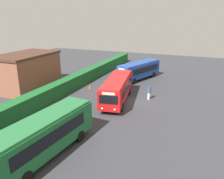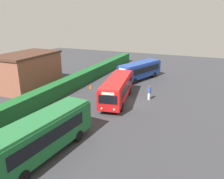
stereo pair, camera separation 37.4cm
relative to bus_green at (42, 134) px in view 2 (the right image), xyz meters
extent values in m
plane|color=#38383D|center=(13.90, -2.42, -1.88)|extent=(77.35, 77.35, 0.00)
cube|color=#19602D|center=(-0.01, 0.00, -0.07)|extent=(10.10, 3.33, 2.52)
cube|color=#27723C|center=(-0.01, 0.00, 1.29)|extent=(9.78, 3.10, 0.20)
cube|color=black|center=(-0.20, 1.28, 0.23)|extent=(7.72, 0.70, 1.01)
cube|color=black|center=(-0.41, -1.23, 0.23)|extent=(7.72, 0.70, 1.01)
cube|color=black|center=(4.95, -0.42, 0.23)|extent=(0.21, 2.04, 1.06)
cube|color=silver|center=(4.95, -0.42, 1.01)|extent=(0.16, 1.37, 0.28)
cylinder|color=black|center=(3.16, 0.88, -1.38)|extent=(1.02, 0.36, 1.00)
cylinder|color=black|center=(2.96, -1.40, -1.38)|extent=(1.02, 0.36, 1.00)
cylinder|color=black|center=(-2.97, 1.40, -1.38)|extent=(1.02, 0.36, 1.00)
cylinder|color=black|center=(-3.17, -0.88, -1.38)|extent=(1.02, 0.36, 1.00)
sphere|color=silver|center=(5.03, 0.26, -0.98)|extent=(0.22, 0.22, 0.22)
sphere|color=silver|center=(4.91, -1.11, -0.98)|extent=(0.22, 0.22, 0.22)
cube|color=red|center=(13.46, -0.81, -0.18)|extent=(10.10, 4.26, 2.30)
cube|color=red|center=(13.46, -0.81, 1.07)|extent=(9.77, 4.01, 0.20)
cube|color=black|center=(13.99, -2.02, 0.09)|extent=(7.53, 1.41, 0.92)
cube|color=black|center=(13.53, 0.51, 0.09)|extent=(7.53, 1.41, 0.92)
cube|color=black|center=(8.63, -1.69, 0.09)|extent=(0.41, 2.06, 0.97)
cube|color=silver|center=(8.63, -1.69, 0.79)|extent=(0.29, 1.38, 0.28)
cylinder|color=black|center=(10.69, -2.51, -1.38)|extent=(1.03, 0.46, 1.00)
cylinder|color=black|center=(10.26, -0.20, -1.38)|extent=(1.03, 0.46, 1.00)
cylinder|color=black|center=(16.66, -1.41, -1.38)|extent=(1.03, 0.46, 1.00)
cylinder|color=black|center=(16.24, 0.89, -1.38)|extent=(1.03, 0.46, 1.00)
sphere|color=silver|center=(8.74, -2.38, -0.98)|extent=(0.22, 0.22, 0.22)
sphere|color=silver|center=(8.49, -1.01, -0.98)|extent=(0.22, 0.22, 0.22)
cube|color=navy|center=(24.64, -0.49, -0.21)|extent=(9.54, 5.36, 2.23)
cube|color=#2747A0|center=(24.64, -0.49, 1.00)|extent=(9.21, 5.08, 0.20)
cube|color=black|center=(24.52, -1.73, 0.05)|extent=(6.83, 2.45, 0.89)
cube|color=black|center=(25.33, 0.56, 0.05)|extent=(6.83, 2.45, 0.89)
cube|color=black|center=(20.26, 1.06, 0.05)|extent=(0.69, 1.87, 0.94)
cube|color=silver|center=(20.26, 1.06, 0.72)|extent=(0.48, 1.26, 0.28)
cylinder|color=black|center=(21.57, -0.56, -1.38)|extent=(1.04, 0.60, 1.00)
cylinder|color=black|center=(22.30, 1.51, -1.38)|extent=(1.04, 0.60, 1.00)
cylinder|color=black|center=(26.98, -2.48, -1.38)|extent=(1.04, 0.60, 1.00)
cylinder|color=black|center=(27.72, -0.41, -1.38)|extent=(1.04, 0.60, 1.00)
sphere|color=silver|center=(20.03, 0.45, -0.98)|extent=(0.22, 0.22, 0.22)
sphere|color=silver|center=(20.47, 1.69, -0.98)|extent=(0.22, 0.22, 0.22)
cube|color=olive|center=(-1.44, 2.66, -1.50)|extent=(0.31, 0.29, 0.77)
cube|color=#4C6B47|center=(-1.44, 2.66, -0.78)|extent=(0.46, 0.33, 0.67)
sphere|color=brown|center=(-1.44, 2.66, -0.34)|extent=(0.21, 0.21, 0.21)
cube|color=silver|center=(15.62, -4.48, -1.44)|extent=(0.30, 0.32, 0.89)
cube|color=#334C8C|center=(15.62, -4.48, -0.60)|extent=(0.37, 0.47, 0.78)
sphere|color=brown|center=(15.62, -4.48, -0.09)|extent=(0.24, 0.24, 0.24)
cube|color=#1B5E29|center=(13.90, 7.29, -0.91)|extent=(50.67, 1.61, 1.94)
cube|color=brown|center=(13.43, 13.58, 0.61)|extent=(9.24, 5.55, 4.98)
cube|color=#4C2D23|center=(13.43, 13.58, 3.25)|extent=(9.61, 5.77, 0.30)
cone|color=orange|center=(16.85, 4.92, -1.58)|extent=(0.36, 0.36, 0.60)
camera|label=1|loc=(-12.57, -10.88, 8.80)|focal=36.89mm
camera|label=2|loc=(-12.43, -11.23, 8.80)|focal=36.89mm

